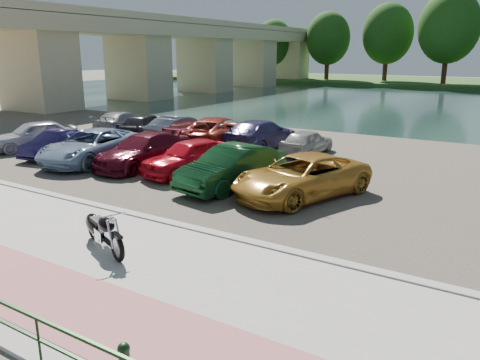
# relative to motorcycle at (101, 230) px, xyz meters

# --- Properties ---
(ground) EXTENTS (200.00, 200.00, 0.00)m
(ground) POSITION_rel_motorcycle_xyz_m (0.80, 0.22, -0.56)
(ground) COLOR #595447
(ground) RESTS_ON ground
(promenade) EXTENTS (60.00, 6.00, 0.10)m
(promenade) POSITION_rel_motorcycle_xyz_m (0.80, -0.78, -0.51)
(promenade) COLOR #9E9B94
(promenade) RESTS_ON ground
(pink_path) EXTENTS (60.00, 2.00, 0.01)m
(pink_path) POSITION_rel_motorcycle_xyz_m (0.80, -2.28, -0.46)
(pink_path) COLOR #A15D5B
(pink_path) RESTS_ON promenade
(kerb) EXTENTS (60.00, 0.30, 0.14)m
(kerb) POSITION_rel_motorcycle_xyz_m (0.80, 2.22, -0.49)
(kerb) COLOR #9E9B94
(kerb) RESTS_ON ground
(parking_lot) EXTENTS (60.00, 18.00, 0.04)m
(parking_lot) POSITION_rel_motorcycle_xyz_m (0.80, 11.22, -0.54)
(parking_lot) COLOR #3C3730
(parking_lot) RESTS_ON ground
(river) EXTENTS (120.00, 40.00, 0.00)m
(river) POSITION_rel_motorcycle_xyz_m (0.80, 40.22, -0.56)
(river) COLOR #1A302E
(river) RESTS_ON ground
(far_bank) EXTENTS (120.00, 24.00, 0.60)m
(far_bank) POSITION_rel_motorcycle_xyz_m (0.80, 72.22, -0.26)
(far_bank) COLOR #224418
(far_bank) RESTS_ON ground
(bridge) EXTENTS (7.00, 56.00, 8.55)m
(bridge) POSITION_rel_motorcycle_xyz_m (-27.20, 41.24, 4.96)
(bridge) COLOR #C6B689
(bridge) RESTS_ON ground
(motorcycle) EXTENTS (2.22, 1.13, 1.05)m
(motorcycle) POSITION_rel_motorcycle_xyz_m (0.00, 0.00, 0.00)
(motorcycle) COLOR black
(motorcycle) RESTS_ON promenade
(car_0) EXTENTS (3.03, 4.59, 1.45)m
(car_0) POSITION_rel_motorcycle_xyz_m (-12.61, 7.07, 0.20)
(car_0) COLOR #B4B7C1
(car_0) RESTS_ON parking_lot
(car_1) EXTENTS (1.90, 3.88, 1.22)m
(car_1) POSITION_rel_motorcycle_xyz_m (-10.21, 6.54, 0.09)
(car_1) COLOR #161238
(car_1) RESTS_ON parking_lot
(car_2) EXTENTS (3.04, 5.53, 1.47)m
(car_2) POSITION_rel_motorcycle_xyz_m (-7.76, 6.55, 0.21)
(car_2) COLOR #7990B0
(car_2) RESTS_ON parking_lot
(car_3) EXTENTS (2.08, 4.91, 1.42)m
(car_3) POSITION_rel_motorcycle_xyz_m (-5.24, 7.17, 0.19)
(car_3) COLOR #4B0A19
(car_3) RESTS_ON parking_lot
(car_4) EXTENTS (2.58, 4.50, 1.44)m
(car_4) POSITION_rel_motorcycle_xyz_m (-2.75, 7.20, 0.20)
(car_4) COLOR red
(car_4) RESTS_ON parking_lot
(car_5) EXTENTS (2.34, 4.80, 1.51)m
(car_5) POSITION_rel_motorcycle_xyz_m (-0.23, 6.43, 0.24)
(car_5) COLOR #0F391A
(car_5) RESTS_ON parking_lot
(car_6) EXTENTS (4.01, 5.66, 1.43)m
(car_6) POSITION_rel_motorcycle_xyz_m (2.39, 6.70, 0.19)
(car_6) COLOR #B38029
(car_6) RESTS_ON parking_lot
(car_7) EXTENTS (2.96, 4.85, 1.31)m
(car_7) POSITION_rel_motorcycle_xyz_m (-12.58, 13.09, 0.13)
(car_7) COLOR gray
(car_7) RESTS_ON parking_lot
(car_8) EXTENTS (2.68, 4.58, 1.46)m
(car_8) POSITION_rel_motorcycle_xyz_m (-10.05, 12.51, 0.21)
(car_8) COLOR black
(car_8) RESTS_ON parking_lot
(car_9) EXTENTS (1.77, 4.42, 1.43)m
(car_9) POSITION_rel_motorcycle_xyz_m (-7.68, 12.73, 0.19)
(car_9) COLOR slate
(car_9) RESTS_ON parking_lot
(car_10) EXTENTS (3.55, 5.90, 1.53)m
(car_10) POSITION_rel_motorcycle_xyz_m (-5.19, 12.72, 0.24)
(car_10) COLOR maroon
(car_10) RESTS_ON parking_lot
(car_11) EXTENTS (2.22, 5.23, 1.51)m
(car_11) POSITION_rel_motorcycle_xyz_m (-2.82, 13.13, 0.23)
(car_11) COLOR navy
(car_11) RESTS_ON parking_lot
(car_12) EXTENTS (1.62, 3.68, 1.23)m
(car_12) POSITION_rel_motorcycle_xyz_m (-0.28, 13.21, 0.09)
(car_12) COLOR #A1A09C
(car_12) RESTS_ON parking_lot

